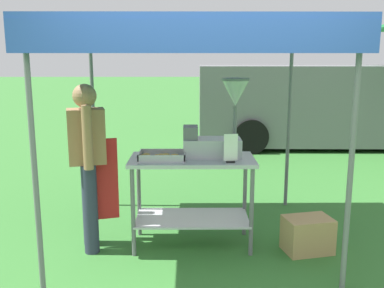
% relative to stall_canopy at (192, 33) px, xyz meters
% --- Properties ---
extents(ground_plane, '(70.00, 70.00, 0.00)m').
position_rel_stall_canopy_xyz_m(ground_plane, '(0.14, 5.01, -2.07)').
color(ground_plane, '#33702D').
extents(stall_canopy, '(2.60, 2.27, 2.15)m').
position_rel_stall_canopy_xyz_m(stall_canopy, '(0.00, 0.00, 0.00)').
color(stall_canopy, slate).
rests_on(stall_canopy, ground).
extents(donut_cart, '(1.21, 0.59, 0.89)m').
position_rel_stall_canopy_xyz_m(donut_cart, '(0.00, -0.10, -1.42)').
color(donut_cart, '#B7B7BC').
rests_on(donut_cart, ground).
extents(donut_tray, '(0.44, 0.30, 0.07)m').
position_rel_stall_canopy_xyz_m(donut_tray, '(-0.29, -0.15, -1.15)').
color(donut_tray, '#B7B7BC').
rests_on(donut_tray, donut_cart).
extents(donut_fryer, '(0.63, 0.28, 0.76)m').
position_rel_stall_canopy_xyz_m(donut_fryer, '(0.26, -0.03, -0.88)').
color(donut_fryer, '#B7B7BC').
rests_on(donut_fryer, donut_cart).
extents(menu_sign, '(0.13, 0.05, 0.27)m').
position_rel_stall_canopy_xyz_m(menu_sign, '(0.35, -0.28, -1.06)').
color(menu_sign, black).
rests_on(menu_sign, donut_cart).
extents(vendor, '(0.47, 0.53, 1.61)m').
position_rel_stall_canopy_xyz_m(vendor, '(-0.99, -0.17, -1.17)').
color(vendor, '#2D3347').
rests_on(vendor, ground).
extents(supply_crate, '(0.50, 0.39, 0.34)m').
position_rel_stall_canopy_xyz_m(supply_crate, '(1.11, -0.27, -1.90)').
color(supply_crate, tan).
rests_on(supply_crate, ground).
extents(van_grey, '(5.30, 2.18, 1.69)m').
position_rel_stall_canopy_xyz_m(van_grey, '(2.85, 5.02, -1.19)').
color(van_grey, slate).
rests_on(van_grey, ground).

